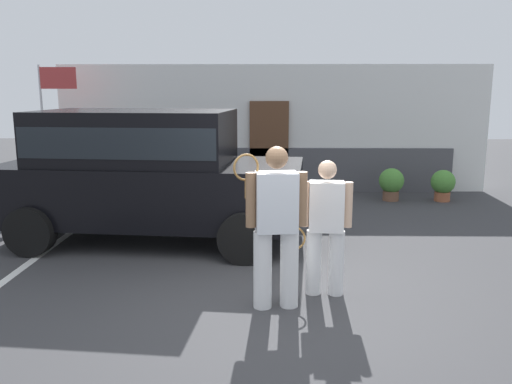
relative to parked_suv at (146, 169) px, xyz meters
name	(u,v)px	position (x,y,z in m)	size (l,w,h in m)	color
ground_plane	(279,305)	(2.02, -2.53, -1.15)	(40.00, 40.00, 0.00)	#38383A
parking_stripe_0	(33,260)	(-1.42, -1.03, -1.14)	(0.12, 4.40, 0.01)	silver
house_frontage	(273,132)	(2.02, 4.30, 0.23)	(9.93, 0.40, 2.92)	white
parked_suv	(146,169)	(0.00, 0.00, 0.00)	(4.75, 2.50, 2.05)	black
tennis_player_man	(276,225)	(1.97, -2.57, -0.21)	(0.79, 0.33, 1.78)	white
tennis_player_woman	(325,226)	(2.55, -2.18, -0.33)	(0.85, 0.27, 1.58)	white
potted_plant_by_porch	(391,183)	(4.57, 3.14, -0.76)	(0.53, 0.53, 0.70)	brown
potted_plant_secondary	(443,184)	(5.66, 3.10, -0.77)	(0.51, 0.51, 0.67)	#9E5638
flag_pole	(51,107)	(-2.74, 3.21, 0.85)	(0.80, 0.07, 2.87)	silver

